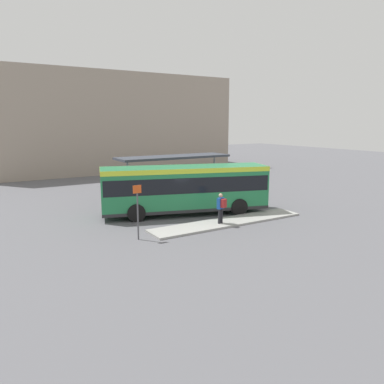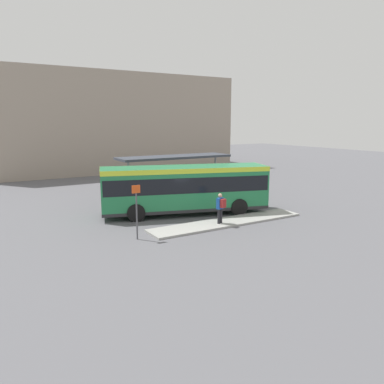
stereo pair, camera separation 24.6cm
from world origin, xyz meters
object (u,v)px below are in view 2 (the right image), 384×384
Objects in this scene: city_bus at (185,186)px; potted_planter_far_side at (149,195)px; bicycle_blue at (237,185)px; platform_sign at (137,210)px; potted_planter_near_shelter at (228,186)px; pedestrian_waiting at (221,206)px; bicycle_orange at (241,187)px.

potted_planter_far_side is at bearing 118.43° from city_bus.
platform_sign reaches higher than bicycle_blue.
city_bus is at bearing -147.78° from potted_planter_near_shelter.
platform_sign is (-11.19, -7.48, 0.83)m from potted_planter_near_shelter.
pedestrian_waiting is 0.63× the size of platform_sign.
potted_planter_far_side reaches higher than bicycle_blue.
city_bus is 9.42m from bicycle_orange.
bicycle_blue is at bearing -59.41° from pedestrian_waiting.
bicycle_blue is 1.36× the size of potted_planter_far_side.
bicycle_blue is at bearing 34.06° from potted_planter_near_shelter.
pedestrian_waiting is at bearing -128.84° from potted_planter_near_shelter.
platform_sign reaches higher than potted_planter_far_side.
potted_planter_near_shelter is (6.41, 4.04, -1.09)m from city_bus.
bicycle_blue is 9.33m from potted_planter_far_side.
pedestrian_waiting is (0.35, -3.48, -0.68)m from city_bus.
platform_sign is at bearing 72.45° from pedestrian_waiting.
city_bus is at bearing 35.71° from platform_sign.
pedestrian_waiting is 1.08× the size of bicycle_orange.
pedestrian_waiting is 5.16m from platform_sign.
bicycle_orange is at bearing 16.59° from potted_planter_near_shelter.
potted_planter_far_side is at bearing -76.45° from bicycle_orange.
bicycle_orange is at bearing 157.33° from bicycle_blue.
city_bus reaches higher than potted_planter_near_shelter.
pedestrian_waiting is at bearing -81.34° from potted_planter_far_side.
platform_sign reaches higher than pedestrian_waiting.
potted_planter_near_shelter is at bearing -55.97° from pedestrian_waiting.
platform_sign is (-5.14, 0.04, 0.43)m from pedestrian_waiting.
platform_sign is (-4.01, -7.40, 0.92)m from potted_planter_far_side.
city_bus reaches higher than pedestrian_waiting.
pedestrian_waiting reaches higher than potted_planter_near_shelter.
bicycle_orange is 0.92m from bicycle_blue.
potted_planter_near_shelter is 1.13× the size of potted_planter_far_side.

